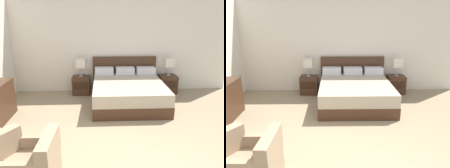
% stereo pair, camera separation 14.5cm
% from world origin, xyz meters
% --- Properties ---
extents(wall_back, '(7.03, 0.06, 2.72)m').
position_xyz_m(wall_back, '(0.00, 3.97, 1.36)').
color(wall_back, silver).
rests_on(wall_back, ground).
extents(bed, '(1.88, 2.08, 1.06)m').
position_xyz_m(bed, '(0.34, 2.91, 0.31)').
color(bed, '#422819').
rests_on(bed, ground).
extents(nightstand_left, '(0.50, 0.44, 0.52)m').
position_xyz_m(nightstand_left, '(-0.94, 3.66, 0.26)').
color(nightstand_left, '#422819').
rests_on(nightstand_left, ground).
extents(nightstand_right, '(0.50, 0.44, 0.52)m').
position_xyz_m(nightstand_right, '(1.63, 3.66, 0.26)').
color(nightstand_right, '#422819').
rests_on(nightstand_right, ground).
extents(table_lamp_left, '(0.27, 0.27, 0.53)m').
position_xyz_m(table_lamp_left, '(-0.94, 3.66, 0.91)').
color(table_lamp_left, '#B7B7BC').
rests_on(table_lamp_left, nightstand_left).
extents(table_lamp_right, '(0.27, 0.27, 0.53)m').
position_xyz_m(table_lamp_right, '(1.63, 3.66, 0.91)').
color(table_lamp_right, '#B7B7BC').
rests_on(table_lamp_right, nightstand_right).
extents(armchair_companion, '(0.71, 0.70, 0.76)m').
position_xyz_m(armchair_companion, '(-1.27, -0.01, 0.28)').
color(armchair_companion, '#9E8466').
rests_on(armchair_companion, ground).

